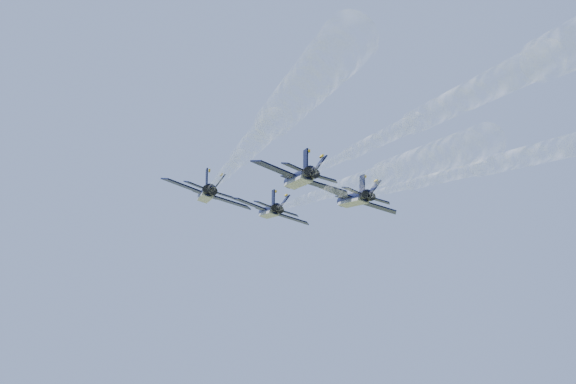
% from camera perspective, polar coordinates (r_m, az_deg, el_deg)
% --- Properties ---
extents(jet_lead, '(11.56, 16.37, 4.92)m').
position_cam_1_polar(jet_lead, '(110.67, -1.48, -1.54)').
color(jet_lead, black).
extents(jet_left, '(11.56, 16.37, 4.92)m').
position_cam_1_polar(jet_left, '(98.50, -6.49, -0.18)').
color(jet_left, black).
extents(jet_right, '(11.56, 16.37, 4.92)m').
position_cam_1_polar(jet_right, '(101.71, 5.17, -0.58)').
color(jet_right, black).
extents(jet_slot, '(11.56, 16.37, 4.92)m').
position_cam_1_polar(jet_slot, '(88.60, 0.86, 1.06)').
color(jet_slot, black).
extents(smoke_trail_lead, '(28.82, 62.70, 2.57)m').
position_cam_1_polar(smoke_trail_lead, '(62.37, 6.81, 6.76)').
color(smoke_trail_lead, white).
extents(smoke_trail_left, '(28.82, 62.70, 2.57)m').
position_cam_1_polar(smoke_trail_left, '(49.80, -1.09, 11.60)').
color(smoke_trail_left, white).
extents(smoke_trail_right, '(28.82, 62.70, 2.57)m').
position_cam_1_polar(smoke_trail_right, '(56.43, 20.35, 9.48)').
color(smoke_trail_right, white).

